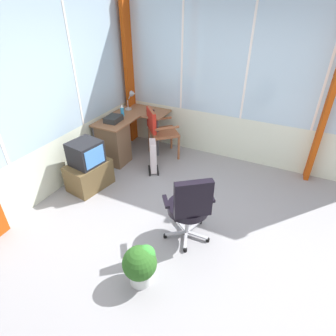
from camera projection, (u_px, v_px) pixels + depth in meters
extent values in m
cube|color=gray|center=(192.00, 233.00, 3.66)|extent=(5.19, 5.47, 0.06)
cube|color=silver|center=(56.00, 165.00, 4.28)|extent=(4.19, 0.06, 0.80)
cube|color=silver|center=(34.00, 80.00, 3.59)|extent=(4.10, 0.06, 1.77)
cube|color=white|center=(72.00, 68.00, 4.12)|extent=(0.04, 0.07, 1.77)
cube|color=silver|center=(238.00, 138.00, 5.04)|extent=(0.06, 4.47, 0.80)
cube|color=silver|center=(249.00, 64.00, 4.35)|extent=(0.06, 4.38, 1.77)
cube|color=white|center=(328.00, 72.00, 3.94)|extent=(0.07, 0.04, 1.77)
cube|color=white|center=(249.00, 64.00, 4.35)|extent=(0.07, 0.04, 1.77)
cube|color=white|center=(183.00, 58.00, 4.77)|extent=(0.07, 0.04, 1.77)
cube|color=#B9440F|center=(130.00, 74.00, 5.25)|extent=(0.28, 0.09, 2.64)
cube|color=#B9440F|center=(329.00, 100.00, 4.02)|extent=(0.28, 0.10, 2.64)
cube|color=#915F3F|center=(124.00, 116.00, 5.06)|extent=(1.28, 0.55, 0.02)
cube|color=#915F3F|center=(156.00, 113.00, 5.17)|extent=(0.55, 0.38, 0.02)
cube|color=brown|center=(113.00, 144.00, 4.95)|extent=(0.40, 0.51, 0.71)
cylinder|color=#4C4C51|center=(158.00, 138.00, 5.14)|extent=(0.04, 0.04, 0.72)
cylinder|color=#4C4C51|center=(96.00, 145.00, 4.89)|extent=(0.04, 0.04, 0.72)
cylinder|color=#B2B7BC|center=(128.00, 109.00, 5.31)|extent=(0.13, 0.13, 0.02)
cylinder|color=#B2B7BC|center=(128.00, 104.00, 5.26)|extent=(0.02, 0.02, 0.16)
cylinder|color=#B2B7BC|center=(130.00, 96.00, 5.20)|extent=(0.02, 0.09, 0.15)
cone|color=#B2B7BC|center=(133.00, 94.00, 5.21)|extent=(0.12, 0.12, 0.12)
cube|color=black|center=(150.00, 110.00, 5.23)|extent=(0.11, 0.15, 0.02)
cylinder|color=#34A5E3|center=(122.00, 112.00, 4.99)|extent=(0.06, 0.06, 0.16)
cone|color=white|center=(122.00, 106.00, 4.93)|extent=(0.06, 0.06, 0.06)
cube|color=#2A2C2C|center=(113.00, 119.00, 4.80)|extent=(0.32, 0.25, 0.09)
cylinder|color=#9C5A38|center=(179.00, 148.00, 5.09)|extent=(0.04, 0.04, 0.45)
cylinder|color=#9C5A38|center=(171.00, 138.00, 5.45)|extent=(0.04, 0.04, 0.45)
cylinder|color=#9C5A38|center=(155.00, 152.00, 4.98)|extent=(0.04, 0.04, 0.45)
cylinder|color=#9C5A38|center=(149.00, 141.00, 5.34)|extent=(0.04, 0.04, 0.45)
cube|color=#9C5A38|center=(164.00, 133.00, 5.08)|extent=(0.68, 0.68, 0.04)
cube|color=#9C5A38|center=(151.00, 122.00, 4.90)|extent=(0.34, 0.32, 0.44)
cube|color=red|center=(151.00, 120.00, 4.89)|extent=(0.37, 0.36, 0.37)
cube|color=#9C5A38|center=(167.00, 128.00, 4.81)|extent=(0.32, 0.34, 0.03)
cube|color=#9C5A38|center=(160.00, 119.00, 5.17)|extent=(0.32, 0.34, 0.03)
cube|color=#B7B7BF|center=(176.00, 233.00, 3.55)|extent=(0.20, 0.24, 0.02)
cylinder|color=black|center=(165.00, 236.00, 3.54)|extent=(0.05, 0.05, 0.05)
cube|color=#B7B7BF|center=(186.00, 240.00, 3.45)|extent=(0.28, 0.13, 0.02)
cylinder|color=black|center=(185.00, 250.00, 3.35)|extent=(0.05, 0.05, 0.05)
cube|color=#B7B7BF|center=(197.00, 235.00, 3.52)|extent=(0.04, 0.28, 0.02)
cylinder|color=black|center=(208.00, 240.00, 3.48)|extent=(0.05, 0.05, 0.05)
cube|color=#B7B7BF|center=(194.00, 226.00, 3.66)|extent=(0.28, 0.12, 0.02)
cylinder|color=black|center=(200.00, 222.00, 3.75)|extent=(0.05, 0.05, 0.05)
cube|color=#B7B7BF|center=(181.00, 225.00, 3.67)|extent=(0.19, 0.25, 0.02)
cylinder|color=black|center=(176.00, 220.00, 3.79)|extent=(0.05, 0.05, 0.05)
cylinder|color=#B7B7BF|center=(187.00, 221.00, 3.47)|extent=(0.05, 0.05, 0.35)
cylinder|color=black|center=(188.00, 207.00, 3.35)|extent=(0.50, 0.50, 0.09)
cube|color=black|center=(193.00, 199.00, 3.05)|extent=(0.33, 0.39, 0.45)
cube|color=black|center=(210.00, 196.00, 3.33)|extent=(0.21, 0.17, 0.04)
cube|color=black|center=(166.00, 202.00, 3.24)|extent=(0.21, 0.17, 0.04)
cube|color=brown|center=(89.00, 175.00, 4.37)|extent=(0.70, 0.54, 0.43)
cube|color=black|center=(85.00, 153.00, 4.16)|extent=(0.48, 0.46, 0.36)
cube|color=#4E90E3|center=(95.00, 157.00, 4.06)|extent=(0.34, 0.06, 0.28)
cube|color=#262628|center=(94.00, 158.00, 4.33)|extent=(0.29, 0.26, 0.07)
cube|color=silver|center=(154.00, 160.00, 4.59)|extent=(0.07, 0.10, 0.54)
cube|color=silver|center=(153.00, 159.00, 4.63)|extent=(0.07, 0.10, 0.54)
cube|color=silver|center=(153.00, 157.00, 4.66)|extent=(0.07, 0.10, 0.54)
cube|color=silver|center=(153.00, 156.00, 4.70)|extent=(0.07, 0.10, 0.54)
cube|color=silver|center=(153.00, 155.00, 4.73)|extent=(0.07, 0.10, 0.54)
cube|color=silver|center=(153.00, 154.00, 4.77)|extent=(0.07, 0.10, 0.54)
cube|color=silver|center=(153.00, 153.00, 4.81)|extent=(0.07, 0.10, 0.54)
cube|color=black|center=(158.00, 170.00, 4.86)|extent=(0.28, 0.19, 0.03)
cube|color=black|center=(149.00, 171.00, 4.84)|extent=(0.28, 0.19, 0.03)
cube|color=silver|center=(152.00, 150.00, 4.82)|extent=(0.09, 0.10, 0.38)
cylinder|color=silver|center=(141.00, 276.00, 2.98)|extent=(0.24, 0.24, 0.15)
sphere|color=#2A5E20|center=(140.00, 263.00, 2.87)|extent=(0.36, 0.36, 0.36)
sphere|color=#358C32|center=(146.00, 254.00, 2.87)|extent=(0.20, 0.20, 0.20)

